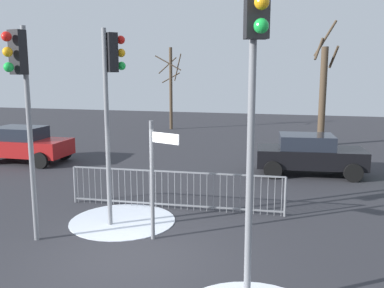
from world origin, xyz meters
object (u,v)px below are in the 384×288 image
Objects in this scene: direction_sign_post at (154,174)px; bare_tree_centre at (171,86)px; traffic_light_mid_left at (255,69)px; bare_tree_left at (323,92)px; traffic_light_rear_right at (111,84)px; traffic_light_foreground_right at (21,87)px; car_red_near at (22,144)px; car_black_far at (309,154)px.

direction_sign_post is 0.51× the size of bare_tree_centre.
bare_tree_left reaches higher than traffic_light_mid_left.
bare_tree_centre is at bearing 156.59° from bare_tree_left.
bare_tree_left is at bearing -23.41° from bare_tree_centre.
traffic_light_rear_right is 0.90× the size of bare_tree_centre.
bare_tree_centre is at bearing -68.85° from traffic_light_foreground_right.
direction_sign_post is at bearing -73.82° from bare_tree_centre.
traffic_light_mid_left is 21.39m from bare_tree_centre.
traffic_light_rear_right is 2.42m from direction_sign_post.
bare_tree_centre is at bearing 74.74° from car_red_near.
bare_tree_left is at bearing -101.48° from traffic_light_foreground_right.
traffic_light_rear_right is 1.19× the size of car_black_far.
bare_tree_left is 10.00m from bare_tree_centre.
bare_tree_centre is (-3.81, 16.86, -0.65)m from traffic_light_rear_right.
traffic_light_rear_right reaches higher than traffic_light_foreground_right.
direction_sign_post is at bearing -66.09° from traffic_light_mid_left.
car_red_near is at bearing -39.38° from traffic_light_foreground_right.
traffic_light_mid_left is at bearing -96.00° from bare_tree_left.
bare_tree_left reaches higher than car_black_far.
car_red_near is (-11.46, -0.77, 0.00)m from car_black_far.
bare_tree_left is (5.37, 12.89, -0.74)m from traffic_light_rear_right.
traffic_light_foreground_right is at bearing -114.92° from bare_tree_left.
traffic_light_mid_left is 13.99m from car_red_near.
traffic_light_foreground_right is 3.33m from direction_sign_post.
traffic_light_foreground_right is 9.38m from car_red_near.
traffic_light_foreground_right is 5.28m from traffic_light_mid_left.
direction_sign_post is at bearing -38.78° from car_red_near.
traffic_light_mid_left is at bearing -101.51° from car_black_far.
direction_sign_post reaches higher than car_black_far.
traffic_light_mid_left reaches higher than car_black_far.
traffic_light_mid_left is 1.93× the size of direction_sign_post.
traffic_light_mid_left is at bearing -40.63° from car_red_near.
bare_tree_centre is (2.95, 11.20, 2.02)m from car_red_near.
traffic_light_rear_right is at bearing -131.62° from car_black_far.
traffic_light_foreground_right is at bearing -141.80° from direction_sign_post.
direction_sign_post is 7.94m from car_black_far.
bare_tree_centre reaches higher than direction_sign_post.
car_red_near is 0.73× the size of bare_tree_centre.
traffic_light_foreground_right reaches higher than car_black_far.
traffic_light_foreground_right reaches higher than car_red_near.
traffic_light_mid_left is at bearing -69.47° from bare_tree_centre.
traffic_light_foreground_right is 18.56m from bare_tree_centre.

